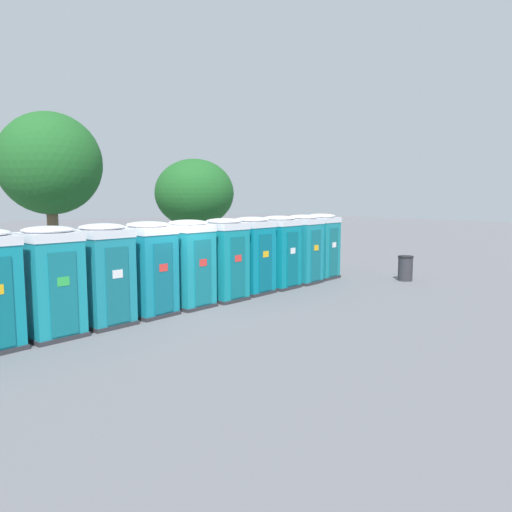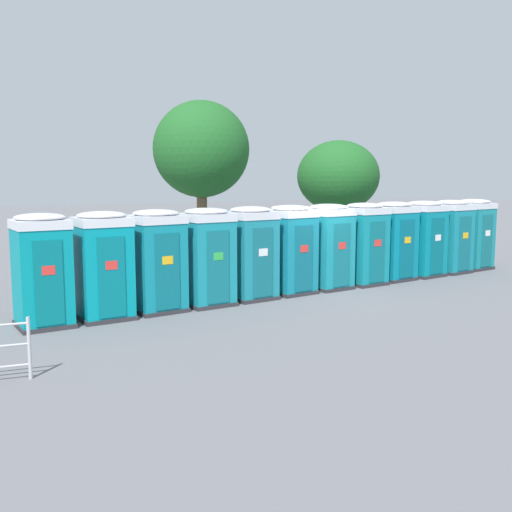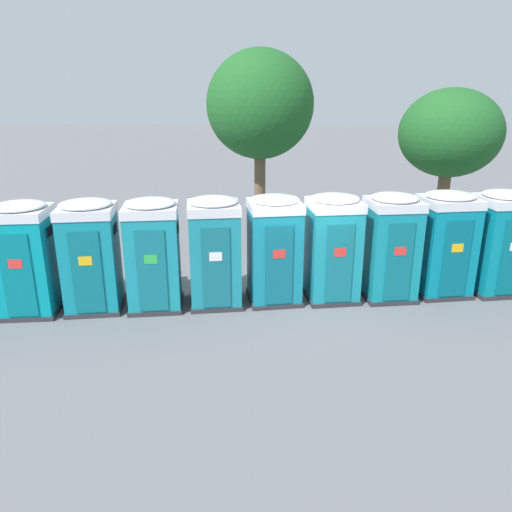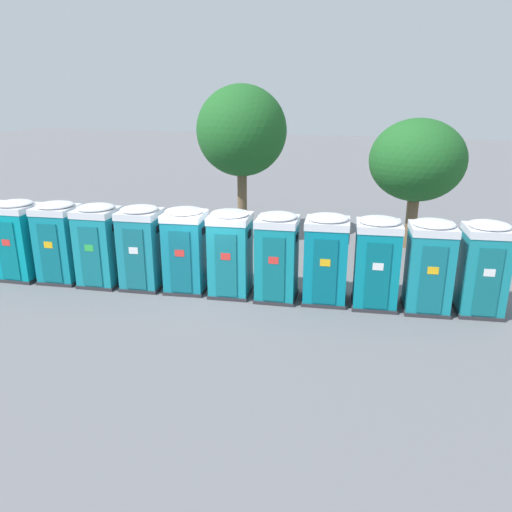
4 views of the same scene
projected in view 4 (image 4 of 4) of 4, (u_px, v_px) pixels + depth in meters
name	position (u px, v px, depth m)	size (l,w,h in m)	color
ground_plane	(209.00, 291.00, 15.10)	(120.00, 120.00, 0.00)	slate
portapotty_1	(19.00, 240.00, 15.82)	(1.35, 1.34, 2.54)	#2D2D33
portapotty_2	(59.00, 242.00, 15.60)	(1.39, 1.38, 2.54)	#2D2D33
portapotty_3	(99.00, 245.00, 15.29)	(1.36, 1.36, 2.54)	#2D2D33
portapotty_4	(142.00, 247.00, 15.06)	(1.37, 1.37, 2.54)	#2D2D33
portapotty_5	(186.00, 249.00, 14.82)	(1.39, 1.40, 2.54)	#2D2D33
portapotty_6	(230.00, 253.00, 14.52)	(1.36, 1.38, 2.54)	#2D2D33
portapotty_7	(277.00, 256.00, 14.20)	(1.33, 1.36, 2.54)	#2D2D33
portapotty_8	(326.00, 258.00, 14.02)	(1.42, 1.39, 2.54)	#2D2D33
portapotty_9	(377.00, 262.00, 13.71)	(1.42, 1.40, 2.54)	#2D2D33
portapotty_10	(429.00, 266.00, 13.42)	(1.39, 1.39, 2.54)	#2D2D33
portapotty_11	(483.00, 268.00, 13.26)	(1.36, 1.39, 2.54)	#2D2D33
street_tree_0	(242.00, 132.00, 19.32)	(3.50, 3.50, 6.07)	brown
street_tree_1	(417.00, 161.00, 18.37)	(3.51, 3.51, 4.87)	brown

